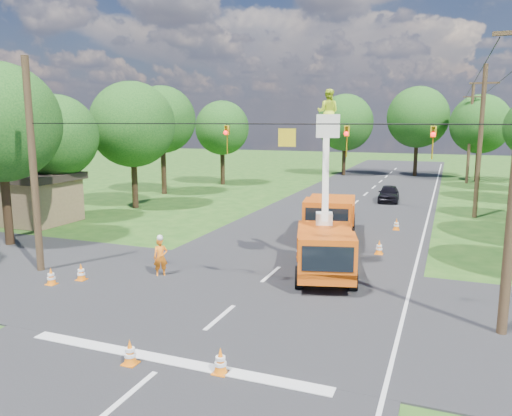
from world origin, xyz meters
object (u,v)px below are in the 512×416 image
at_px(traffic_cone_7, 396,224).
at_px(pole_right_mid, 480,141).
at_px(bucket_truck, 325,238).
at_px(tree_far_c, 480,124).
at_px(tree_left_b, 0,123).
at_px(tree_left_f, 222,128).
at_px(tree_left_c, 57,136).
at_px(tree_left_e, 162,120).
at_px(tree_far_a, 345,123).
at_px(tree_far_b, 418,117).
at_px(distant_car, 389,193).
at_px(traffic_cone_3, 379,247).
at_px(pole_right_far, 470,134).
at_px(second_truck, 330,216).
at_px(ground_worker, 161,257).
at_px(traffic_cone_2, 301,250).
at_px(traffic_cone_5, 51,276).
at_px(traffic_cone_0, 130,352).
at_px(traffic_cone_1, 220,361).
at_px(pole_left, 33,167).
at_px(shed, 31,197).
at_px(traffic_cone_4, 81,272).
at_px(tree_left_d, 132,125).

xyz_separation_m(traffic_cone_7, pole_right_mid, (4.49, 6.08, 4.75)).
xyz_separation_m(bucket_truck, tree_far_c, (7.38, 38.28, 4.41)).
relative_size(tree_left_b, tree_left_f, 1.11).
relative_size(tree_left_c, tree_left_e, 0.86).
xyz_separation_m(tree_far_a, tree_far_b, (8.00, 2.00, 0.62)).
xyz_separation_m(distant_car, traffic_cone_3, (1.46, -16.71, -0.30)).
relative_size(traffic_cone_3, pole_right_far, 0.07).
bearing_deg(tree_far_c, second_truck, -105.39).
height_order(ground_worker, traffic_cone_7, ground_worker).
relative_size(traffic_cone_2, traffic_cone_3, 1.00).
xyz_separation_m(pole_right_mid, tree_far_b, (-5.50, 25.00, 1.70)).
bearing_deg(traffic_cone_5, traffic_cone_0, -32.85).
bearing_deg(tree_left_c, tree_left_b, -71.57).
xyz_separation_m(traffic_cone_0, traffic_cone_7, (4.88, 19.65, 0.00)).
bearing_deg(tree_left_e, traffic_cone_3, -34.24).
bearing_deg(traffic_cone_1, distant_car, 88.56).
bearing_deg(traffic_cone_5, traffic_cone_2, 42.72).
distance_m(distant_car, tree_left_e, 20.17).
bearing_deg(pole_right_far, tree_left_e, -144.57).
distance_m(ground_worker, pole_left, 6.54).
distance_m(second_truck, traffic_cone_1, 15.75).
height_order(traffic_cone_0, pole_right_mid, pole_right_mid).
xyz_separation_m(shed, tree_far_c, (27.50, 34.00, 4.44)).
bearing_deg(distant_car, traffic_cone_4, -113.69).
distance_m(bucket_truck, tree_left_c, 19.72).
bearing_deg(traffic_cone_7, tree_left_f, 139.48).
bearing_deg(pole_left, distant_car, 64.42).
relative_size(traffic_cone_0, tree_far_b, 0.07).
bearing_deg(pole_right_far, traffic_cone_7, -99.77).
bearing_deg(tree_far_b, bucket_truck, -91.22).
relative_size(traffic_cone_5, traffic_cone_7, 1.00).
relative_size(traffic_cone_7, tree_left_d, 0.08).
bearing_deg(tree_left_c, tree_far_b, 61.56).
distance_m(bucket_truck, traffic_cone_1, 9.12).
xyz_separation_m(traffic_cone_3, pole_left, (-13.29, -7.99, 4.14)).
bearing_deg(bucket_truck, second_truck, 85.95).
height_order(shed, tree_left_d, tree_left_d).
bearing_deg(traffic_cone_0, ground_worker, 115.88).
distance_m(traffic_cone_2, tree_left_d, 18.71).
xyz_separation_m(traffic_cone_1, traffic_cone_5, (-9.22, 3.95, 0.00)).
bearing_deg(second_truck, traffic_cone_5, -135.14).
bearing_deg(shed, traffic_cone_0, -38.71).
height_order(tree_left_b, tree_left_f, tree_left_b).
xyz_separation_m(traffic_cone_4, tree_far_c, (16.43, 42.46, 5.70)).
height_order(distant_car, pole_left, pole_left).
height_order(distant_car, traffic_cone_7, distant_car).
bearing_deg(tree_left_f, distant_car, -17.20).
bearing_deg(traffic_cone_2, tree_left_c, 170.26).
bearing_deg(second_truck, traffic_cone_2, -104.53).
bearing_deg(traffic_cone_5, traffic_cone_4, 51.07).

